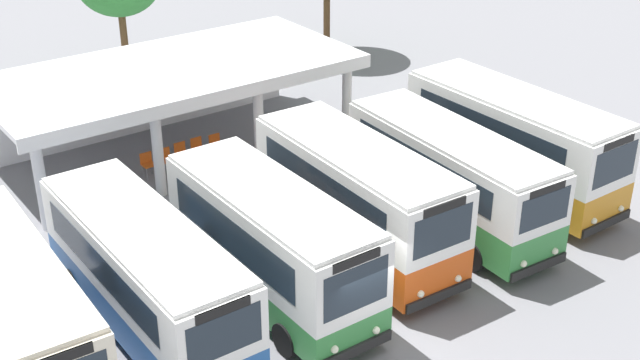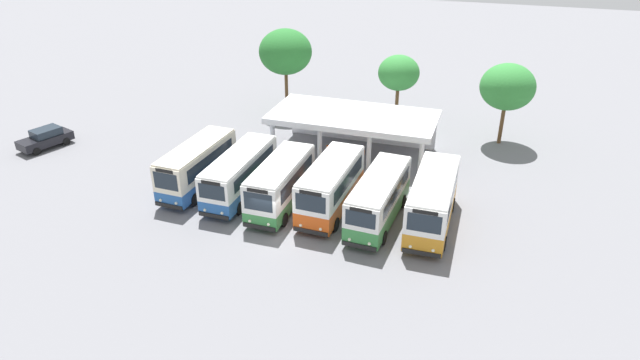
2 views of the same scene
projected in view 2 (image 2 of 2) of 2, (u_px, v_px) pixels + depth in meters
ground_plane at (274, 232)px, 34.52m from camera, size 180.00×180.00×0.00m
city_bus_nearest_orange at (197, 165)px, 38.99m from camera, size 2.50×7.72×3.30m
city_bus_second_in_row at (240, 173)px, 38.10m from camera, size 2.37×8.07×3.10m
city_bus_middle_cream at (281, 183)px, 36.58m from camera, size 2.41×7.37×3.27m
city_bus_fourth_amber at (331, 185)px, 36.09m from camera, size 2.66×7.54×3.41m
city_bus_fifth_blue at (379, 198)px, 34.89m from camera, size 2.65×7.94×3.17m
city_bus_far_end_green at (433, 200)px, 34.31m from camera, size 2.51×7.97×3.44m
parked_car_flank at (46, 138)px, 45.83m from camera, size 3.00×4.53×1.62m
terminal_canopy at (355, 120)px, 44.44m from camera, size 13.06×6.27×3.40m
waiting_chair_end_by_column at (329, 150)px, 44.47m from camera, size 0.44×0.44×0.86m
waiting_chair_second_from_end at (337, 151)px, 44.25m from camera, size 0.44×0.44×0.86m
waiting_chair_middle_seat at (345, 152)px, 44.16m from camera, size 0.44×0.44×0.86m
waiting_chair_fourth_seat at (354, 152)px, 43.99m from camera, size 0.44×0.44×0.86m
waiting_chair_fifth_seat at (361, 154)px, 43.70m from camera, size 0.44×0.44×0.86m
roadside_tree_behind_canopy at (399, 73)px, 49.64m from camera, size 3.72×3.72×6.15m
roadside_tree_east_of_canopy at (508, 87)px, 44.79m from camera, size 4.43×4.43×6.82m
roadside_tree_west_of_canopy at (285, 52)px, 51.34m from camera, size 4.94×4.94×7.92m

